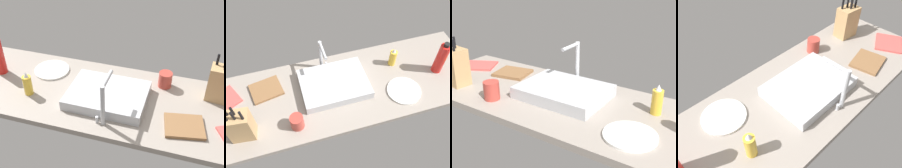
# 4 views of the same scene
# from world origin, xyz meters

# --- Properties ---
(countertop_slab) EXTENTS (1.91, 0.64, 0.04)m
(countertop_slab) POSITION_xyz_m (0.00, 0.00, 0.02)
(countertop_slab) COLOR gray
(countertop_slab) RESTS_ON ground
(sink_basin) EXTENTS (0.45, 0.33, 0.06)m
(sink_basin) POSITION_xyz_m (-0.07, 0.03, 0.07)
(sink_basin) COLOR #B7BABF
(sink_basin) RESTS_ON countertop_slab
(faucet) EXTENTS (0.06, 0.16, 0.25)m
(faucet) POSITION_xyz_m (-0.11, 0.21, 0.19)
(faucet) COLOR #B7BABF
(faucet) RESTS_ON countertop_slab
(knife_block) EXTENTS (0.15, 0.11, 0.28)m
(knife_block) POSITION_xyz_m (-0.68, -0.16, 0.14)
(knife_block) COLOR tan
(knife_block) RESTS_ON countertop_slab
(cutting_board) EXTENTS (0.23, 0.21, 0.02)m
(cutting_board) POSITION_xyz_m (-0.52, 0.13, 0.04)
(cutting_board) COLOR brown
(cutting_board) RESTS_ON countertop_slab
(soap_bottle) EXTENTS (0.05, 0.05, 0.15)m
(soap_bottle) POSITION_xyz_m (0.39, 0.11, 0.10)
(soap_bottle) COLOR gold
(soap_bottle) RESTS_ON countertop_slab
(water_bottle) EXTENTS (0.07, 0.07, 0.26)m
(water_bottle) POSITION_xyz_m (0.67, -0.03, 0.16)
(water_bottle) COLOR red
(water_bottle) RESTS_ON countertop_slab
(dinner_plate) EXTENTS (0.23, 0.23, 0.01)m
(dinner_plate) POSITION_xyz_m (0.37, -0.14, 0.04)
(dinner_plate) COLOR white
(dinner_plate) RESTS_ON countertop_slab
(coffee_mug) EXTENTS (0.08, 0.08, 0.10)m
(coffee_mug) POSITION_xyz_m (-0.37, -0.19, 0.08)
(coffee_mug) COLOR #B23D33
(coffee_mug) RESTS_ON countertop_slab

